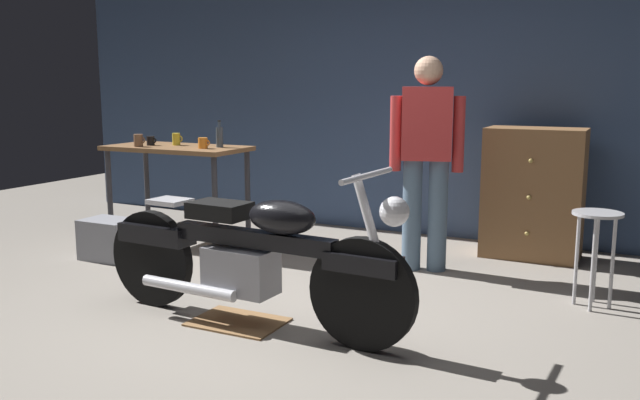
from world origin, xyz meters
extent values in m
plane|color=gray|center=(0.00, 0.00, 0.00)|extent=(12.00, 12.00, 0.00)
cube|color=#384C70|center=(0.00, 2.80, 1.55)|extent=(8.00, 0.12, 3.10)
cube|color=brown|center=(-1.84, 1.42, 0.88)|extent=(1.30, 0.64, 0.04)
cylinder|color=#2D2D33|center=(-2.43, 1.16, 0.43)|extent=(0.05, 0.05, 0.86)
cylinder|color=#2D2D33|center=(-1.25, 1.16, 0.43)|extent=(0.05, 0.05, 0.86)
cylinder|color=#2D2D33|center=(-2.43, 1.68, 0.43)|extent=(0.05, 0.05, 0.86)
cylinder|color=#2D2D33|center=(-1.25, 1.68, 0.43)|extent=(0.05, 0.05, 0.86)
cylinder|color=black|center=(0.68, -0.21, 0.32)|extent=(0.64, 0.11, 0.64)
cylinder|color=black|center=(-0.87, -0.12, 0.32)|extent=(0.64, 0.11, 0.64)
cube|color=black|center=(0.68, -0.21, 0.50)|extent=(0.45, 0.17, 0.10)
cube|color=black|center=(-0.82, -0.12, 0.50)|extent=(0.53, 0.21, 0.12)
cube|color=gray|center=(-0.15, -0.16, 0.34)|extent=(0.45, 0.27, 0.28)
cube|color=black|center=(-0.05, -0.17, 0.55)|extent=(1.10, 0.17, 0.10)
ellipsoid|color=black|center=(0.15, -0.18, 0.70)|extent=(0.45, 0.25, 0.20)
cube|color=black|center=(-0.29, -0.15, 0.70)|extent=(0.37, 0.26, 0.10)
cube|color=silver|center=(-0.69, -0.13, 0.72)|extent=(0.25, 0.21, 0.03)
cylinder|color=silver|center=(0.74, -0.21, 0.65)|extent=(0.27, 0.07, 0.68)
cylinder|color=silver|center=(0.70, -0.21, 0.98)|extent=(0.07, 0.60, 0.03)
sphere|color=silver|center=(0.86, -0.22, 0.80)|extent=(0.16, 0.16, 0.16)
cylinder|color=silver|center=(-0.45, -0.28, 0.22)|extent=(0.70, 0.11, 0.07)
cylinder|color=slate|center=(0.59, 1.54, 0.44)|extent=(0.15, 0.15, 0.88)
cylinder|color=slate|center=(0.40, 1.48, 0.44)|extent=(0.15, 0.15, 0.88)
cube|color=#BF3333|center=(0.49, 1.51, 1.16)|extent=(0.43, 0.32, 0.56)
cylinder|color=#BF3333|center=(0.72, 1.58, 1.08)|extent=(0.09, 0.09, 0.58)
cylinder|color=#BF3333|center=(0.26, 1.45, 1.08)|extent=(0.09, 0.09, 0.58)
sphere|color=tan|center=(0.49, 1.51, 1.56)|extent=(0.22, 0.22, 0.22)
cylinder|color=#B2B2B7|center=(1.77, 1.14, 0.63)|extent=(0.32, 0.32, 0.02)
cylinder|color=#B2B2B7|center=(1.88, 1.14, 0.31)|extent=(0.02, 0.02, 0.62)
cylinder|color=#B2B2B7|center=(1.77, 1.25, 0.31)|extent=(0.02, 0.02, 0.62)
cylinder|color=#B2B2B7|center=(1.66, 1.14, 0.31)|extent=(0.02, 0.02, 0.62)
cylinder|color=#B2B2B7|center=(1.77, 1.03, 0.31)|extent=(0.02, 0.02, 0.62)
cube|color=brown|center=(1.19, 2.30, 0.55)|extent=(0.80, 0.44, 1.10)
sphere|color=tan|center=(1.19, 2.07, 0.85)|extent=(0.04, 0.04, 0.04)
sphere|color=tan|center=(1.19, 2.07, 0.55)|extent=(0.04, 0.04, 0.04)
sphere|color=tan|center=(1.19, 2.07, 0.25)|extent=(0.04, 0.04, 0.04)
cube|color=olive|center=(-0.17, -0.16, 0.01)|extent=(0.56, 0.40, 0.01)
cube|color=gray|center=(-1.99, 0.67, 0.17)|extent=(0.44, 0.32, 0.34)
cylinder|color=brown|center=(-2.11, 1.22, 0.96)|extent=(0.08, 0.08, 0.11)
torus|color=brown|center=(-2.07, 1.22, 0.96)|extent=(0.06, 0.01, 0.06)
cylinder|color=black|center=(-2.10, 1.37, 0.94)|extent=(0.07, 0.07, 0.09)
torus|color=black|center=(-2.05, 1.37, 0.95)|extent=(0.05, 0.01, 0.05)
cylinder|color=yellow|center=(-1.89, 1.49, 0.96)|extent=(0.07, 0.07, 0.11)
torus|color=yellow|center=(-1.85, 1.49, 0.96)|extent=(0.06, 0.01, 0.06)
cylinder|color=orange|center=(-1.49, 1.33, 0.95)|extent=(0.08, 0.08, 0.09)
torus|color=orange|center=(-1.44, 1.33, 0.95)|extent=(0.05, 0.01, 0.05)
cylinder|color=#3F4C59|center=(-1.42, 1.49, 0.99)|extent=(0.06, 0.06, 0.18)
cylinder|color=#3F4C59|center=(-1.42, 1.49, 1.10)|extent=(0.03, 0.03, 0.05)
cylinder|color=black|center=(-1.42, 1.49, 1.14)|extent=(0.03, 0.03, 0.01)
camera|label=1|loc=(2.03, -3.51, 1.47)|focal=37.75mm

